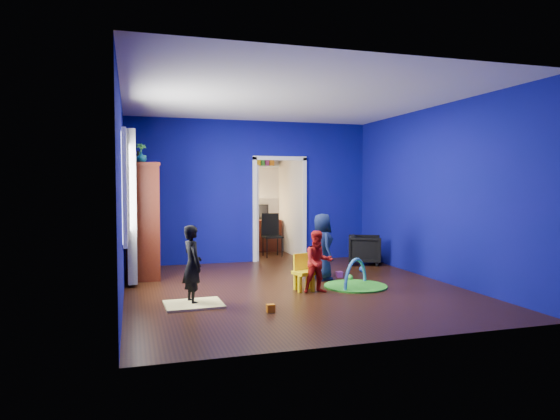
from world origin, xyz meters
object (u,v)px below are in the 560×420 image
object	(u,v)px
child_navy	(322,247)
kid_chair	(304,274)
tv_armoire	(142,220)
crt_tv	(144,218)
child_black	(192,265)
folding_chair	(272,236)
toddler_red	(318,262)
armchair	(365,250)
study_desk	(261,235)
vase	(141,157)
hopper_ball	(314,265)
play_mat	(355,286)

from	to	relation	value
child_navy	kid_chair	xyz separation A→B (m)	(-0.57, -0.72, -0.31)
tv_armoire	crt_tv	size ratio (longest dim) A/B	2.80
tv_armoire	child_black	bearing A→B (deg)	-75.02
kid_chair	folding_chair	xyz separation A→B (m)	(0.50, 3.52, 0.21)
toddler_red	tv_armoire	xyz separation A→B (m)	(-2.45, 2.10, 0.52)
armchair	folding_chair	size ratio (longest dim) A/B	0.69
child_navy	folding_chair	world-z (taller)	child_navy
kid_chair	study_desk	size ratio (longest dim) A/B	0.57
folding_chair	kid_chair	bearing A→B (deg)	-98.08
toddler_red	study_desk	size ratio (longest dim) A/B	1.04
kid_chair	study_desk	distance (m)	4.51
armchair	folding_chair	bearing A→B (deg)	69.68
child_black	crt_tv	world-z (taller)	crt_tv
vase	hopper_ball	world-z (taller)	vase
toddler_red	kid_chair	bearing A→B (deg)	129.43
crt_tv	child_navy	bearing A→B (deg)	-22.47
crt_tv	study_desk	world-z (taller)	crt_tv
child_black	study_desk	bearing A→B (deg)	-38.45
child_navy	hopper_ball	distance (m)	0.43
crt_tv	toddler_red	bearing A→B (deg)	-40.96
tv_armoire	crt_tv	world-z (taller)	tv_armoire
armchair	child_black	xyz separation A→B (m)	(-3.70, -2.36, 0.24)
hopper_ball	vase	bearing A→B (deg)	167.56
toddler_red	folding_chair	distance (m)	3.74
play_mat	folding_chair	distance (m)	3.54
toddler_red	crt_tv	bearing A→B (deg)	141.60
armchair	child_navy	world-z (taller)	child_navy
study_desk	child_black	bearing A→B (deg)	-114.56
kid_chair	hopper_ball	bearing A→B (deg)	45.15
child_black	folding_chair	world-z (taller)	child_black
crt_tv	kid_chair	xyz separation A→B (m)	(2.26, -1.90, -0.77)
armchair	child_black	size ratio (longest dim) A/B	0.60
vase	hopper_ball	distance (m)	3.43
crt_tv	hopper_ball	distance (m)	3.05
vase	kid_chair	world-z (taller)	vase
vase	crt_tv	bearing A→B (deg)	82.41
hopper_ball	play_mat	size ratio (longest dim) A/B	0.43
child_navy	crt_tv	bearing A→B (deg)	66.09
tv_armoire	folding_chair	xyz separation A→B (m)	(2.80, 1.62, -0.52)
vase	play_mat	world-z (taller)	vase
armchair	tv_armoire	world-z (taller)	tv_armoire
child_navy	crt_tv	world-z (taller)	crt_tv
crt_tv	hopper_ball	bearing A→B (deg)	-18.33
vase	tv_armoire	world-z (taller)	vase
tv_armoire	armchair	bearing A→B (deg)	1.56
hopper_ball	toddler_red	bearing A→B (deg)	-107.63
tv_armoire	kid_chair	distance (m)	3.07
folding_chair	child_navy	bearing A→B (deg)	-88.51
vase	toddler_red	bearing A→B (deg)	-36.19
armchair	play_mat	distance (m)	2.31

